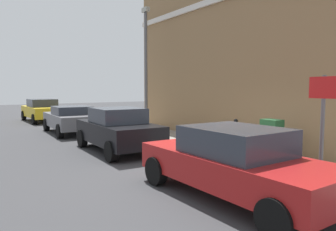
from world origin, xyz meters
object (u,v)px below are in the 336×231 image
at_px(car_red, 234,162).
at_px(bollard_near_cabinet, 236,133).
at_px(car_black, 118,129).
at_px(street_sign, 323,114).
at_px(car_grey, 71,119).
at_px(lamppost, 146,64).
at_px(car_yellow, 42,110).
at_px(utility_cabinet, 271,141).

distance_m(car_red, bollard_near_cabinet, 4.22).
bearing_deg(bollard_near_cabinet, car_black, 138.57).
xyz_separation_m(car_black, bollard_near_cabinet, (3.00, -2.65, -0.06)).
bearing_deg(street_sign, car_grey, 98.29).
relative_size(street_sign, lamppost, 0.40).
xyz_separation_m(car_red, car_grey, (-0.06, 10.93, -0.03)).
relative_size(car_black, car_yellow, 0.91).
height_order(street_sign, lamppost, lamppost).
relative_size(car_red, utility_cabinet, 3.78).
height_order(car_grey, lamppost, lamppost).
height_order(car_black, bollard_near_cabinet, car_black).
relative_size(car_grey, lamppost, 0.71).
relative_size(car_black, car_grey, 0.97).
xyz_separation_m(utility_cabinet, bollard_near_cabinet, (0.10, 1.51, 0.02)).
xyz_separation_m(car_red, car_black, (0.01, 5.60, 0.04)).
relative_size(car_yellow, street_sign, 1.91).
distance_m(car_red, car_grey, 10.93).
distance_m(car_black, street_sign, 6.67).
bearing_deg(bollard_near_cabinet, utility_cabinet, -93.78).
relative_size(car_yellow, utility_cabinet, 3.82).
relative_size(car_black, bollard_near_cabinet, 3.83).
relative_size(car_red, car_black, 1.09).
bearing_deg(car_grey, utility_cabinet, -161.00).
height_order(car_black, lamppost, lamppost).
xyz_separation_m(street_sign, lamppost, (1.14, 9.35, 1.64)).
distance_m(car_yellow, street_sign, 18.35).
bearing_deg(car_yellow, car_red, 178.61).
xyz_separation_m(car_black, lamppost, (2.78, 2.95, 2.54)).
bearing_deg(car_yellow, bollard_near_cabinet, -169.61).
distance_m(car_grey, bollard_near_cabinet, 8.55).
height_order(car_red, car_yellow, car_yellow).
bearing_deg(car_red, lamppost, -19.16).
bearing_deg(street_sign, car_black, 104.29).
relative_size(bollard_near_cabinet, lamppost, 0.18).
bearing_deg(street_sign, lamppost, 83.02).
distance_m(car_grey, car_yellow, 6.52).
xyz_separation_m(car_black, street_sign, (1.63, -6.41, 0.89)).
bearing_deg(bollard_near_cabinet, car_grey, 111.10).
relative_size(car_yellow, lamppost, 0.77).
relative_size(car_grey, car_yellow, 0.93).
height_order(car_grey, car_yellow, car_yellow).
bearing_deg(car_yellow, car_grey, 178.42).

